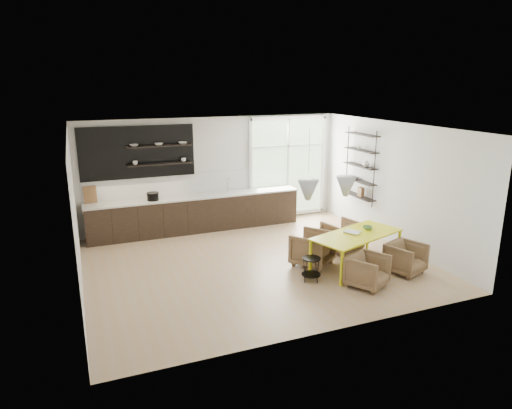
% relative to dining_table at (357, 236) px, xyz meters
% --- Properties ---
extents(room, '(7.02, 6.01, 2.91)m').
position_rel_dining_table_xyz_m(room, '(-1.30, 2.05, 0.78)').
color(room, tan).
rests_on(room, ground).
extents(kitchen_run, '(5.54, 0.69, 2.75)m').
position_rel_dining_table_xyz_m(kitchen_run, '(-2.58, 3.65, -0.08)').
color(kitchen_run, black).
rests_on(kitchen_run, ground).
extents(right_shelving, '(0.26, 1.22, 1.90)m').
position_rel_dining_table_xyz_m(right_shelving, '(1.48, 2.13, 0.97)').
color(right_shelving, black).
rests_on(right_shelving, ground).
extents(dining_table, '(2.19, 1.49, 0.73)m').
position_rel_dining_table_xyz_m(dining_table, '(0.00, 0.00, 0.00)').
color(dining_table, '#D7D90D').
rests_on(dining_table, ground).
extents(armchair_back_left, '(1.09, 1.10, 0.72)m').
position_rel_dining_table_xyz_m(armchair_back_left, '(-0.79, 0.46, -0.32)').
color(armchair_back_left, brown).
rests_on(armchair_back_left, ground).
extents(armchair_back_right, '(0.89, 0.91, 0.69)m').
position_rel_dining_table_xyz_m(armchair_back_right, '(0.27, 0.97, -0.34)').
color(armchair_back_right, brown).
rests_on(armchair_back_right, ground).
extents(armchair_front_left, '(0.93, 0.94, 0.63)m').
position_rel_dining_table_xyz_m(armchair_front_left, '(-0.33, -0.89, -0.37)').
color(armchair_front_left, brown).
rests_on(armchair_front_left, ground).
extents(armchair_front_right, '(0.87, 0.89, 0.63)m').
position_rel_dining_table_xyz_m(armchair_front_right, '(0.77, -0.64, -0.37)').
color(armchair_front_right, brown).
rests_on(armchair_front_right, ground).
extents(wire_stool, '(0.38, 0.38, 0.48)m').
position_rel_dining_table_xyz_m(wire_stool, '(-1.20, -0.27, -0.38)').
color(wire_stool, black).
rests_on(wire_stool, ground).
extents(table_book, '(0.36, 0.40, 0.03)m').
position_rel_dining_table_xyz_m(table_book, '(-0.16, 0.04, 0.06)').
color(table_book, white).
rests_on(table_book, dining_table).
extents(table_bowl, '(0.28, 0.28, 0.06)m').
position_rel_dining_table_xyz_m(table_bowl, '(0.39, 0.18, 0.08)').
color(table_bowl, '#588750').
rests_on(table_bowl, dining_table).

